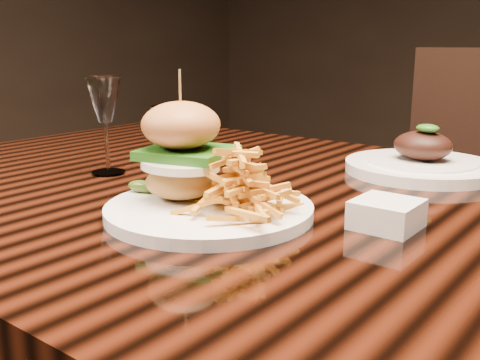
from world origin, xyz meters
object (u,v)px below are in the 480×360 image
Objects in this scene: far_dish at (422,163)px; chair_far at (478,204)px; dining_table at (325,255)px; burger_plate at (208,178)px; wine_glass at (105,103)px.

far_dish is 0.67m from chair_far.
burger_plate reaches higher than dining_table.
burger_plate reaches higher than wine_glass.
chair_far is (0.35, 0.96, -0.33)m from wine_glass.
burger_plate is (-0.09, -0.14, 0.13)m from dining_table.
far_dish is (0.12, 0.40, -0.03)m from burger_plate.
dining_table is 0.43m from wine_glass.
burger_plate is at bearing -107.17° from far_dish.
dining_table is 0.21m from burger_plate.
wine_glass reaches higher than dining_table.
burger_plate is 1.63× the size of wine_glass.
far_dish is (0.03, 0.26, 0.09)m from dining_table.
chair_far is (-0.06, 0.63, -0.23)m from far_dish.
dining_table is 0.90m from chair_far.
wine_glass is (-0.37, -0.07, 0.19)m from dining_table.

